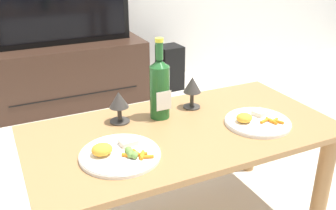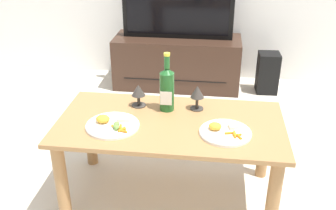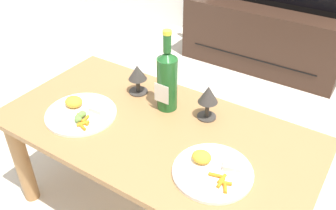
% 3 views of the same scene
% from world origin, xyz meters
% --- Properties ---
extents(dining_table, '(1.25, 0.65, 0.50)m').
position_xyz_m(dining_table, '(0.00, 0.00, 0.41)').
color(dining_table, '#9E7042').
rests_on(dining_table, ground_plane).
extents(tv_stand, '(1.17, 0.45, 0.48)m').
position_xyz_m(tv_stand, '(-0.13, 1.63, 0.24)').
color(tv_stand, '#382319').
rests_on(tv_stand, ground_plane).
extents(wine_bottle, '(0.08, 0.09, 0.35)m').
position_xyz_m(wine_bottle, '(-0.04, 0.14, 0.64)').
color(wine_bottle, '#1E5923').
rests_on(wine_bottle, dining_table).
extents(goblet_left, '(0.08, 0.08, 0.13)m').
position_xyz_m(goblet_left, '(-0.21, 0.17, 0.59)').
color(goblet_left, '#38332D').
rests_on(goblet_left, dining_table).
extents(goblet_right, '(0.08, 0.08, 0.15)m').
position_xyz_m(goblet_right, '(0.14, 0.17, 0.60)').
color(goblet_right, '#38332D').
rests_on(goblet_right, dining_table).
extents(dinner_plate_left, '(0.29, 0.29, 0.05)m').
position_xyz_m(dinner_plate_left, '(-0.30, -0.09, 0.51)').
color(dinner_plate_left, white).
rests_on(dinner_plate_left, dining_table).
extents(dinner_plate_right, '(0.27, 0.27, 0.05)m').
position_xyz_m(dinner_plate_right, '(0.30, -0.09, 0.51)').
color(dinner_plate_right, white).
rests_on(dinner_plate_right, dining_table).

